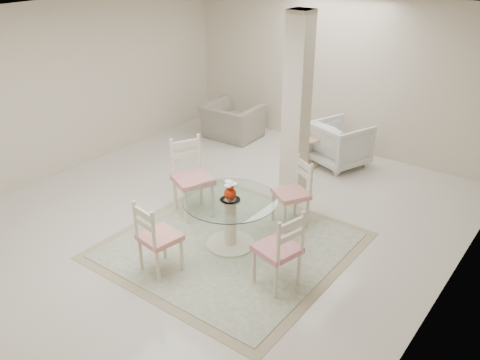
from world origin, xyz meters
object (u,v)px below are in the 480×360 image
Objects in this scene: column at (297,111)px; armchair_white at (340,144)px; red_vase at (230,190)px; dining_chair_south at (154,233)px; dining_chair_north at (296,188)px; dining_chair_east at (282,245)px; dining_table at (230,222)px; recliner_taupe at (232,121)px; dining_chair_west at (190,171)px; side_table at (305,152)px.

armchair_white is (0.02, 1.48, -0.97)m from column.
dining_chair_south is at bearing -109.10° from red_vase.
armchair_white is (-0.06, 3.09, -0.41)m from red_vase.
dining_chair_south reaches higher than armchair_white.
dining_chair_east is at bearing -34.51° from dining_chair_north.
armchair_white reaches higher than dining_table.
dining_table is at bearing 161.57° from red_vase.
dining_chair_south is 4.06m from armchair_white.
dining_chair_south reaches higher than recliner_taupe.
dining_chair_west is 2.89m from armchair_white.
red_vase is 0.22× the size of dining_chair_east.
column is 1.63m from side_table.
recliner_taupe is 1.99× the size of side_table.
dining_chair_south reaches higher than red_vase.
red_vase is 3.79m from recliner_taupe.
dining_chair_south is (-0.69, -1.91, -0.00)m from dining_chair_north.
dining_chair_east is at bearing -19.34° from red_vase.
side_table is at bearing 111.60° from column.
column is 1.90m from dining_table.
armchair_white reaches higher than recliner_taupe.
dining_chair_north is 1.01× the size of dining_chair_south.
red_vase is 0.24× the size of recliner_taupe.
armchair_white is at bearing -84.87° from dining_chair_south.
dining_chair_north reaches higher than side_table.
dining_table is 3.76m from recliner_taupe.
dining_table is 1.07m from dining_chair_west.
dining_chair_west reaches higher than dining_chair_south.
dining_chair_east reaches higher than dining_chair_south.
dining_chair_west is 1.46m from dining_chair_south.
dining_chair_west is 1.45× the size of armchair_white.
dining_table is at bearing -87.44° from column.
column is at bearing 92.59° from red_vase.
dining_chair_west is 2.43m from side_table.
dining_chair_east is 1.06× the size of recliner_taupe.
recliner_taupe is at bearing 22.56° from armchair_white.
dining_chair_east reaches higher than recliner_taupe.
dining_chair_north reaches higher than dining_table.
column is 2.52× the size of dining_chair_east.
red_vase is (0.07, -1.61, -0.56)m from column.
dining_chair_north reaches higher than armchair_white.
dining_chair_east is at bearing -19.34° from dining_table.
dining_chair_west is (-0.97, 0.36, -0.15)m from red_vase.
dining_table is at bearing 111.03° from armchair_white.
column is at bearing 146.21° from recliner_taupe.
dining_chair_west is at bearing -125.36° from dining_chair_north.
dining_chair_north reaches higher than recliner_taupe.
dining_chair_west reaches higher than recliner_taupe.
dining_chair_north is 1.02× the size of recliner_taupe.
dining_chair_east is 3.58m from armchair_white.
red_vase reaches higher than recliner_taupe.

